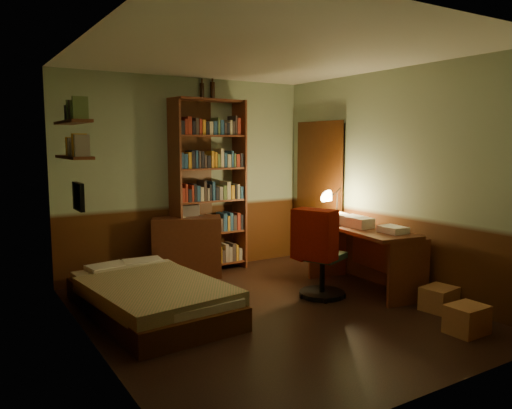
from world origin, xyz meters
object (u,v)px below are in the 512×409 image
bed (150,284)px  mini_stereo (188,210)px  bookshelf (209,186)px  desk_lamp (337,194)px  dresser (187,247)px  office_chair (323,259)px  cardboard_box_a (467,319)px  desk (364,259)px  cardboard_box_b (439,299)px

bed → mini_stereo: mini_stereo is taller
bookshelf → desk_lamp: bookshelf is taller
dresser → office_chair: size_ratio=1.00×
dresser → mini_stereo: bearing=85.5°
mini_stereo → office_chair: mini_stereo is taller
cardboard_box_a → desk_lamp: bearing=81.3°
bed → desk: 2.52m
dresser → desk_lamp: size_ratio=1.32×
cardboard_box_a → cardboard_box_b: size_ratio=1.01×
bookshelf → cardboard_box_b: bearing=-71.6°
desk → cardboard_box_a: size_ratio=3.94×
office_chair → cardboard_box_b: 1.30m
office_chair → bed: bearing=141.5°
office_chair → cardboard_box_b: bearing=-77.2°
cardboard_box_a → bookshelf: bearing=106.9°
desk → office_chair: 0.60m
cardboard_box_b → bed: bearing=149.8°
mini_stereo → desk: mini_stereo is taller
bed → mini_stereo: (0.99, 1.25, 0.55)m
desk_lamp → office_chair: bearing=-119.1°
bed → office_chair: bearing=-19.0°
bed → office_chair: (1.86, -0.50, 0.13)m
cardboard_box_b → bookshelf: bearing=115.8°
bed → bookshelf: bookshelf is taller
office_chair → cardboard_box_a: 1.66m
dresser → cardboard_box_b: size_ratio=2.53×
cardboard_box_a → cardboard_box_b: (0.32, 0.56, -0.01)m
mini_stereo → desk: 2.38m
bookshelf → office_chair: bookshelf is taller
dresser → cardboard_box_a: bearing=-42.0°
desk_lamp → cardboard_box_b: (-0.02, -1.66, -0.95)m
dresser → bed: bearing=-104.3°
bed → dresser: dresser is taller
desk → cardboard_box_a: 1.55m
desk → cardboard_box_b: 1.01m
bed → desk_lamp: (2.62, 0.14, 0.77)m
cardboard_box_b → cardboard_box_a: bearing=-119.8°
cardboard_box_a → office_chair: bearing=105.1°
desk_lamp → mini_stereo: bearing=166.4°
bookshelf → office_chair: size_ratio=2.65×
desk → desk_lamp: (0.16, 0.69, 0.70)m
bed → bookshelf: bearing=39.3°
office_chair → desk_lamp: bearing=16.8°
bed → dresser: 1.46m
mini_stereo → bookshelf: bearing=-0.2°
mini_stereo → desk_lamp: 1.99m
office_chair → cardboard_box_a: office_chair is taller
desk → cardboard_box_a: desk is taller
dresser → office_chair: office_chair is taller
dresser → cardboard_box_a: (1.37, -3.20, -0.26)m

